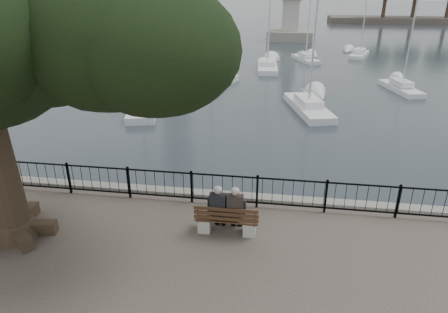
% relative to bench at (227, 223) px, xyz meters
% --- Properties ---
extents(harbor, '(260.00, 260.00, 1.20)m').
position_rel_bench_xyz_m(harbor, '(-0.30, 1.97, -0.81)').
color(harbor, gray).
rests_on(harbor, ground).
extents(railing, '(22.06, 0.06, 1.00)m').
position_rel_bench_xyz_m(railing, '(-0.30, 1.47, 0.25)').
color(railing, black).
rests_on(railing, ground).
extents(bench, '(1.69, 0.51, 0.89)m').
position_rel_bench_xyz_m(bench, '(0.00, 0.00, 0.00)').
color(bench, '#A49D90').
rests_on(bench, ground).
extents(person_left, '(0.41, 0.70, 1.42)m').
position_rel_bench_xyz_m(person_left, '(-0.23, 0.10, 0.34)').
color(person_left, black).
rests_on(person_left, ground).
extents(person_right, '(0.41, 0.70, 1.42)m').
position_rel_bench_xyz_m(person_right, '(0.22, 0.10, 0.34)').
color(person_right, black).
rests_on(person_right, ground).
extents(tree, '(10.01, 6.99, 8.17)m').
position_rel_bench_xyz_m(tree, '(-4.90, -0.78, 5.07)').
color(tree, '#2D2218').
rests_on(tree, ground).
extents(lion_monument, '(6.01, 6.01, 8.87)m').
position_rel_bench_xyz_m(lion_monument, '(1.70, 48.91, 0.91)').
color(lion_monument, gray).
rests_on(lion_monument, ground).
extents(sailboat_a, '(3.04, 6.09, 10.75)m').
position_rel_bench_xyz_m(sailboat_a, '(-7.17, 13.75, -1.00)').
color(sailboat_a, white).
rests_on(sailboat_a, ground).
extents(sailboat_b, '(3.62, 6.24, 12.93)m').
position_rel_bench_xyz_m(sailboat_b, '(-4.11, 20.35, -0.95)').
color(sailboat_b, white).
rests_on(sailboat_b, ground).
extents(sailboat_c, '(3.05, 6.01, 11.79)m').
position_rel_bench_xyz_m(sailboat_c, '(2.87, 15.18, -0.98)').
color(sailboat_c, white).
rests_on(sailboat_c, ground).
extents(sailboat_d, '(2.37, 4.83, 8.89)m').
position_rel_bench_xyz_m(sailboat_d, '(9.77, 21.22, -1.02)').
color(sailboat_d, white).
rests_on(sailboat_d, ground).
extents(sailboat_e, '(2.18, 4.88, 11.00)m').
position_rel_bench_xyz_m(sailboat_e, '(-10.25, 28.65, -0.97)').
color(sailboat_e, white).
rests_on(sailboat_e, ground).
extents(sailboat_f, '(2.86, 4.84, 10.45)m').
position_rel_bench_xyz_m(sailboat_f, '(3.35, 32.67, -0.98)').
color(sailboat_f, white).
rests_on(sailboat_f, ground).
extents(sailboat_g, '(2.80, 5.02, 9.72)m').
position_rel_bench_xyz_m(sailboat_g, '(9.18, 36.41, -1.00)').
color(sailboat_g, white).
rests_on(sailboat_g, ground).
extents(sailboat_h, '(1.78, 4.77, 10.74)m').
position_rel_bench_xyz_m(sailboat_h, '(-7.96, 35.06, -0.97)').
color(sailboat_h, white).
rests_on(sailboat_h, ground).
extents(sailboat_i, '(2.10, 6.21, 12.58)m').
position_rel_bench_xyz_m(sailboat_i, '(-0.26, 27.88, -0.97)').
color(sailboat_i, white).
rests_on(sailboat_i, ground).
extents(sailboat_j, '(3.08, 5.80, 12.70)m').
position_rel_bench_xyz_m(sailboat_j, '(-7.36, 23.19, -0.95)').
color(sailboat_j, white).
rests_on(sailboat_j, ground).
extents(far_shore, '(30.00, 8.60, 9.18)m').
position_rel_bench_xyz_m(far_shore, '(25.24, 78.43, 2.69)').
color(far_shore, '#443D35').
rests_on(far_shore, ground).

